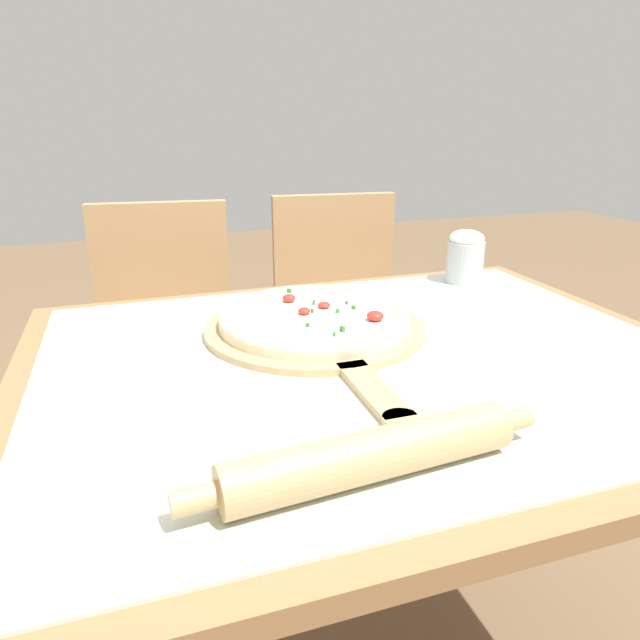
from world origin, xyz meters
TOP-DOWN VIEW (x-y plane):
  - dining_table at (0.00, 0.00)m, footprint 1.10×0.88m
  - towel_cloth at (0.00, 0.00)m, footprint 1.02×0.80m
  - pizza_peel at (-0.05, 0.11)m, footprint 0.39×0.57m
  - pizza at (-0.05, 0.13)m, footprint 0.34×0.34m
  - rolling_pin at (-0.13, -0.31)m, footprint 0.42×0.08m
  - chair_left at (-0.29, 0.78)m, footprint 0.44×0.44m
  - chair_right at (0.24, 0.78)m, footprint 0.44×0.44m
  - flour_cup at (0.37, 0.32)m, footprint 0.08×0.08m

SIDE VIEW (x-z plane):
  - chair_left at x=-0.29m, z-range 0.07..0.98m
  - chair_right at x=0.24m, z-range 0.07..0.98m
  - dining_table at x=0.00m, z-range 0.25..1.01m
  - towel_cloth at x=0.00m, z-range 0.76..0.77m
  - pizza_peel at x=-0.05m, z-range 0.77..0.78m
  - pizza at x=-0.05m, z-range 0.77..0.81m
  - rolling_pin at x=-0.13m, z-range 0.77..0.82m
  - flour_cup at x=0.37m, z-range 0.77..0.89m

